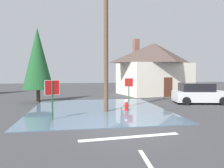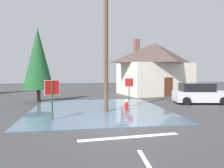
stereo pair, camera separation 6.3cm
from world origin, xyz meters
The scene contains 10 objects.
ground_plane centered at (0.00, 0.00, -0.05)m, with size 80.00×80.00×0.10m, color #38383A.
flood_puddle centered at (-0.79, 4.65, 0.02)m, with size 8.89×10.01×0.04m, color #4C6075.
lane_stop_bar centered at (-0.13, -1.70, 0.00)m, with size 4.13×0.30×0.01m, color silver.
stop_sign_near centered at (-3.50, 1.85, 1.53)m, with size 0.73×0.34×2.14m.
fire_hydrant centered at (0.99, 3.87, 0.38)m, with size 0.39×0.33×0.77m.
utility_pole centered at (-0.37, 3.72, 4.40)m, with size 1.60×0.28×8.45m.
stop_sign_far centered at (2.25, 8.38, 1.44)m, with size 0.74×0.11×2.03m.
house centered at (6.55, 13.92, 3.04)m, with size 8.88×7.32×6.32m.
parked_car centered at (7.61, 6.28, 0.79)m, with size 4.44×2.66×1.66m.
pine_tree_tall_left centered at (-5.43, 9.02, 3.68)m, with size 2.50×2.50×6.25m.
Camera 2 is at (-2.14, -9.92, 2.59)m, focal length 34.74 mm.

